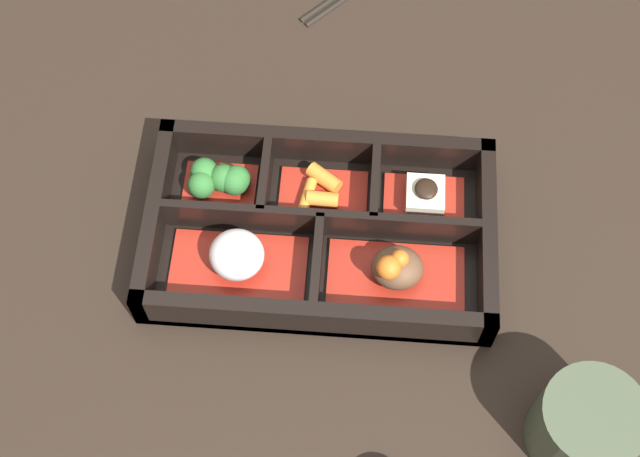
% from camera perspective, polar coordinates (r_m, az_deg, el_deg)
% --- Properties ---
extents(ground_plane, '(3.00, 3.00, 0.00)m').
position_cam_1_polar(ground_plane, '(0.86, -0.00, -0.77)').
color(ground_plane, black).
extents(bento_base, '(0.33, 0.20, 0.01)m').
position_cam_1_polar(bento_base, '(0.86, -0.00, -0.62)').
color(bento_base, black).
rests_on(bento_base, ground_plane).
extents(bento_rim, '(0.33, 0.20, 0.05)m').
position_cam_1_polar(bento_rim, '(0.84, -0.01, 0.09)').
color(bento_rim, black).
rests_on(bento_rim, ground_plane).
extents(bowl_stew, '(0.13, 0.07, 0.05)m').
position_cam_1_polar(bowl_stew, '(0.82, 4.89, -2.68)').
color(bowl_stew, maroon).
rests_on(bowl_stew, bento_base).
extents(bowl_rice, '(0.13, 0.07, 0.05)m').
position_cam_1_polar(bowl_rice, '(0.83, -5.31, -1.89)').
color(bowl_rice, maroon).
rests_on(bowl_rice, bento_base).
extents(bowl_tofu, '(0.08, 0.06, 0.03)m').
position_cam_1_polar(bowl_tofu, '(0.87, 6.70, 1.98)').
color(bowl_tofu, maroon).
rests_on(bowl_tofu, bento_base).
extents(bowl_carrots, '(0.09, 0.06, 0.02)m').
position_cam_1_polar(bowl_carrots, '(0.87, -0.02, 2.28)').
color(bowl_carrots, maroon).
rests_on(bowl_carrots, bento_base).
extents(bowl_greens, '(0.07, 0.06, 0.03)m').
position_cam_1_polar(bowl_greens, '(0.87, -6.45, 3.09)').
color(bowl_greens, maroon).
rests_on(bowl_greens, bento_base).
extents(tea_cup, '(0.09, 0.09, 0.07)m').
position_cam_1_polar(tea_cup, '(0.79, 16.64, -11.96)').
color(tea_cup, '#424C38').
rests_on(tea_cup, ground_plane).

